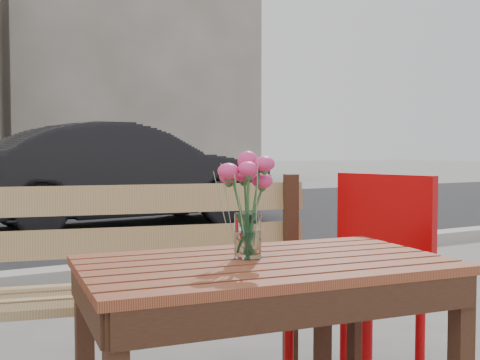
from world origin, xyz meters
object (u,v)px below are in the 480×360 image
object	(u,v)px
main_table	(266,297)
red_chair	(368,270)
main_vase	(248,192)
parked_car	(122,175)

from	to	relation	value
main_table	red_chair	bearing A→B (deg)	31.57
red_chair	main_vase	world-z (taller)	main_vase
red_chair	main_vase	bearing A→B (deg)	-85.33
main_table	parked_car	distance (m)	6.50
main_vase	parked_car	xyz separation A→B (m)	(1.66, 6.23, -0.22)
parked_car	red_chair	bearing A→B (deg)	167.71
red_chair	main_table	bearing A→B (deg)	-80.27
main_table	red_chair	world-z (taller)	red_chair
parked_car	main_vase	bearing A→B (deg)	161.74
red_chair	parked_car	bearing A→B (deg)	156.77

